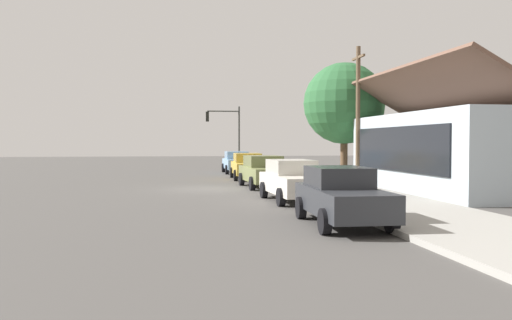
{
  "coord_description": "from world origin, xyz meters",
  "views": [
    {
      "loc": [
        25.84,
        -1.88,
        2.29
      ],
      "look_at": [
        -2.16,
        2.55,
        1.33
      ],
      "focal_mm": 37.43,
      "sensor_mm": 36.0,
      "label": 1
    }
  ],
  "objects_px": {
    "car_charcoal": "(341,195)",
    "traffic_light_main": "(226,127)",
    "utility_pole_wooden": "(358,112)",
    "car_skyblue": "(237,162)",
    "shade_tree": "(344,104)",
    "fire_hydrant_red": "(267,170)",
    "car_mustard": "(248,166)",
    "car_ivory": "(293,180)",
    "car_olive": "(264,171)"
  },
  "relations": [
    {
      "from": "car_skyblue",
      "to": "car_olive",
      "type": "distance_m",
      "value": 12.57
    },
    {
      "from": "fire_hydrant_red",
      "to": "car_mustard",
      "type": "bearing_deg",
      "value": -51.35
    },
    {
      "from": "shade_tree",
      "to": "traffic_light_main",
      "type": "xyz_separation_m",
      "value": [
        -12.35,
        -5.93,
        -1.12
      ]
    },
    {
      "from": "car_skyblue",
      "to": "car_ivory",
      "type": "height_order",
      "value": "same"
    },
    {
      "from": "traffic_light_main",
      "to": "car_mustard",
      "type": "bearing_deg",
      "value": 1.21
    },
    {
      "from": "car_mustard",
      "to": "utility_pole_wooden",
      "type": "bearing_deg",
      "value": 51.93
    },
    {
      "from": "car_ivory",
      "to": "utility_pole_wooden",
      "type": "distance_m",
      "value": 10.07
    },
    {
      "from": "car_mustard",
      "to": "shade_tree",
      "type": "distance_m",
      "value": 6.99
    },
    {
      "from": "car_mustard",
      "to": "car_olive",
      "type": "relative_size",
      "value": 0.98
    },
    {
      "from": "car_skyblue",
      "to": "utility_pole_wooden",
      "type": "xyz_separation_m",
      "value": [
        11.05,
        5.34,
        3.11
      ]
    },
    {
      "from": "traffic_light_main",
      "to": "car_ivory",
      "type": "bearing_deg",
      "value": 0.54
    },
    {
      "from": "shade_tree",
      "to": "car_olive",
      "type": "bearing_deg",
      "value": -50.72
    },
    {
      "from": "traffic_light_main",
      "to": "car_olive",
      "type": "bearing_deg",
      "value": 0.68
    },
    {
      "from": "car_mustard",
      "to": "traffic_light_main",
      "type": "distance_m",
      "value": 11.27
    },
    {
      "from": "car_olive",
      "to": "car_ivory",
      "type": "bearing_deg",
      "value": -2.2
    },
    {
      "from": "car_mustard",
      "to": "car_ivory",
      "type": "distance_m",
      "value": 12.45
    },
    {
      "from": "car_charcoal",
      "to": "fire_hydrant_red",
      "type": "height_order",
      "value": "car_charcoal"
    },
    {
      "from": "car_olive",
      "to": "car_ivory",
      "type": "height_order",
      "value": "same"
    },
    {
      "from": "car_skyblue",
      "to": "fire_hydrant_red",
      "type": "xyz_separation_m",
      "value": [
        5.34,
        1.34,
        -0.32
      ]
    },
    {
      "from": "car_olive",
      "to": "car_charcoal",
      "type": "bearing_deg",
      "value": -2.35
    },
    {
      "from": "shade_tree",
      "to": "car_ivory",
      "type": "bearing_deg",
      "value": -27.32
    },
    {
      "from": "traffic_light_main",
      "to": "utility_pole_wooden",
      "type": "relative_size",
      "value": 0.69
    },
    {
      "from": "car_charcoal",
      "to": "fire_hydrant_red",
      "type": "bearing_deg",
      "value": 177.44
    },
    {
      "from": "car_skyblue",
      "to": "utility_pole_wooden",
      "type": "distance_m",
      "value": 12.66
    },
    {
      "from": "car_skyblue",
      "to": "fire_hydrant_red",
      "type": "bearing_deg",
      "value": 14.15
    },
    {
      "from": "car_ivory",
      "to": "traffic_light_main",
      "type": "xyz_separation_m",
      "value": [
        -23.4,
        -0.22,
        2.68
      ]
    },
    {
      "from": "utility_pole_wooden",
      "to": "car_olive",
      "type": "bearing_deg",
      "value": -74.47
    },
    {
      "from": "car_charcoal",
      "to": "traffic_light_main",
      "type": "relative_size",
      "value": 0.87
    },
    {
      "from": "car_olive",
      "to": "traffic_light_main",
      "type": "bearing_deg",
      "value": 178.33
    },
    {
      "from": "car_mustard",
      "to": "utility_pole_wooden",
      "type": "xyz_separation_m",
      "value": [
        4.57,
        5.43,
        3.11
      ]
    },
    {
      "from": "shade_tree",
      "to": "fire_hydrant_red",
      "type": "xyz_separation_m",
      "value": [
        -2.55,
        -4.27,
        -4.11
      ]
    },
    {
      "from": "car_charcoal",
      "to": "car_mustard",
      "type": "bearing_deg",
      "value": -178.39
    },
    {
      "from": "car_ivory",
      "to": "car_mustard",
      "type": "bearing_deg",
      "value": 177.71
    },
    {
      "from": "car_ivory",
      "to": "shade_tree",
      "type": "xyz_separation_m",
      "value": [
        -11.05,
        5.71,
        3.8
      ]
    },
    {
      "from": "car_olive",
      "to": "traffic_light_main",
      "type": "distance_m",
      "value": 17.24
    },
    {
      "from": "car_skyblue",
      "to": "car_mustard",
      "type": "height_order",
      "value": "same"
    },
    {
      "from": "car_ivory",
      "to": "car_charcoal",
      "type": "relative_size",
      "value": 1.04
    },
    {
      "from": "car_skyblue",
      "to": "shade_tree",
      "type": "bearing_deg",
      "value": 35.49
    },
    {
      "from": "car_olive",
      "to": "traffic_light_main",
      "type": "height_order",
      "value": "traffic_light_main"
    },
    {
      "from": "traffic_light_main",
      "to": "fire_hydrant_red",
      "type": "bearing_deg",
      "value": 9.61
    },
    {
      "from": "traffic_light_main",
      "to": "fire_hydrant_red",
      "type": "distance_m",
      "value": 10.38
    },
    {
      "from": "car_mustard",
      "to": "traffic_light_main",
      "type": "height_order",
      "value": "traffic_light_main"
    },
    {
      "from": "car_skyblue",
      "to": "car_ivory",
      "type": "xyz_separation_m",
      "value": [
        18.93,
        -0.1,
        0.0
      ]
    },
    {
      "from": "car_charcoal",
      "to": "fire_hydrant_red",
      "type": "distance_m",
      "value": 19.63
    },
    {
      "from": "traffic_light_main",
      "to": "utility_pole_wooden",
      "type": "height_order",
      "value": "utility_pole_wooden"
    },
    {
      "from": "car_mustard",
      "to": "car_olive",
      "type": "height_order",
      "value": "same"
    },
    {
      "from": "car_mustard",
      "to": "shade_tree",
      "type": "xyz_separation_m",
      "value": [
        1.41,
        5.7,
        3.8
      ]
    },
    {
      "from": "car_mustard",
      "to": "traffic_light_main",
      "type": "xyz_separation_m",
      "value": [
        -10.94,
        -0.23,
        2.68
      ]
    },
    {
      "from": "car_charcoal",
      "to": "traffic_light_main",
      "type": "height_order",
      "value": "traffic_light_main"
    },
    {
      "from": "car_mustard",
      "to": "car_charcoal",
      "type": "distance_m",
      "value": 18.43
    }
  ]
}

